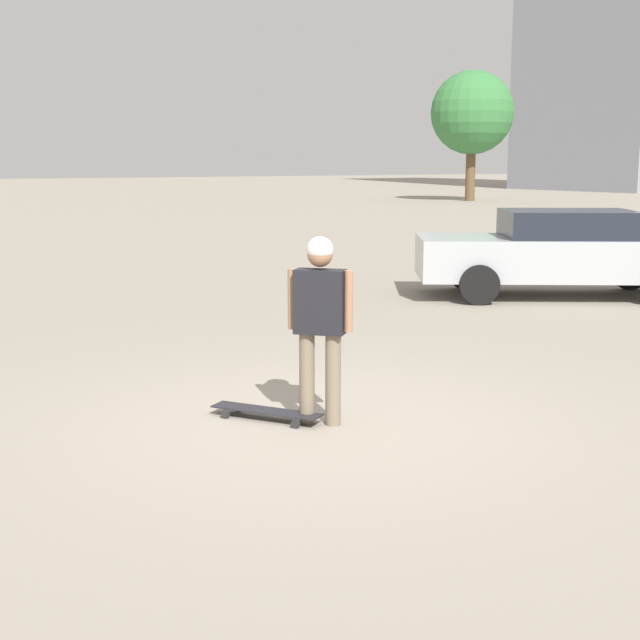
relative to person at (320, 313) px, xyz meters
The scene contains 5 objects.
ground_plane 0.95m from the person, ahead, with size 220.00×220.00×0.00m, color gray.
person is the anchor object (origin of this frame).
skateboard 1.00m from the person, 134.08° to the left, with size 0.71×0.95×0.09m.
car_parked_near 8.14m from the person, 29.39° to the left, with size 4.74×3.96×1.40m.
tree_distant 43.58m from the person, 47.05° to the left, with size 4.54×4.54×7.07m.
Camera 1 is at (-3.82, -6.14, 2.18)m, focal length 50.00 mm.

